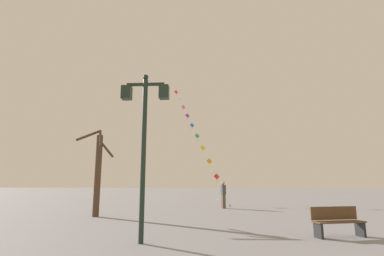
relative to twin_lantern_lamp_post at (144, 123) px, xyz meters
The scene contains 6 objects.
ground_plane 13.16m from the twin_lantern_lamp_post, 82.16° to the left, with size 160.00×160.00×0.00m, color gray.
twin_lantern_lamp_post is the anchor object (origin of this frame).
kite_train 19.43m from the twin_lantern_lamp_post, 88.58° to the left, with size 5.41×12.46×12.33m.
kite_flyer 12.10m from the twin_lantern_lamp_post, 76.54° to the left, with size 0.34×0.63×1.71m.
bare_tree 7.35m from the twin_lantern_lamp_post, 120.47° to the left, with size 1.63×1.11×4.29m.
park_bench 6.59m from the twin_lantern_lamp_post, 12.97° to the left, with size 1.66×0.84×0.89m.
Camera 1 is at (0.14, -0.97, 1.62)m, focal length 27.80 mm.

